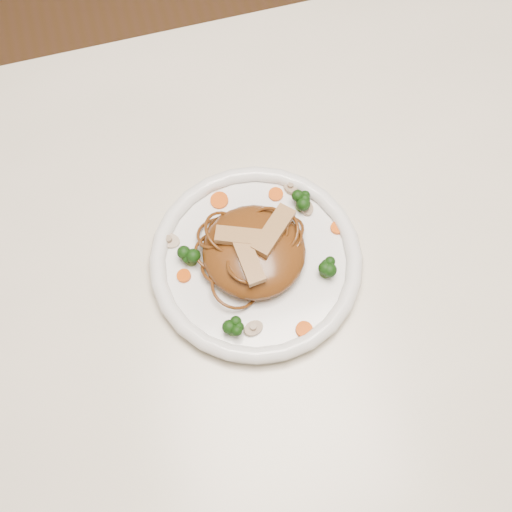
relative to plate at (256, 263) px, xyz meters
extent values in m
plane|color=brown|center=(0.07, -0.01, -0.76)|extent=(4.00, 4.00, 0.00)
cube|color=white|center=(0.07, -0.01, -0.03)|extent=(1.20, 0.80, 0.04)
cylinder|color=brown|center=(0.61, 0.33, -0.40)|extent=(0.06, 0.06, 0.71)
cylinder|color=white|center=(0.00, 0.00, 0.00)|extent=(0.32, 0.32, 0.02)
ellipsoid|color=#5C2F11|center=(0.00, 0.00, 0.03)|extent=(0.16, 0.16, 0.04)
cube|color=tan|center=(0.02, 0.01, 0.05)|extent=(0.06, 0.06, 0.01)
cube|color=tan|center=(-0.01, 0.02, 0.05)|extent=(0.07, 0.04, 0.01)
cube|color=tan|center=(-0.01, -0.01, 0.05)|extent=(0.03, 0.07, 0.01)
cylinder|color=#E05908|center=(0.05, 0.08, 0.01)|extent=(0.02, 0.02, 0.00)
cylinder|color=#E05908|center=(-0.09, 0.00, 0.01)|extent=(0.02, 0.02, 0.00)
cylinder|color=#E05908|center=(0.11, 0.01, 0.01)|extent=(0.02, 0.02, 0.00)
cylinder|color=#E05908|center=(-0.02, 0.09, 0.01)|extent=(0.02, 0.02, 0.00)
cylinder|color=#E05908|center=(0.03, -0.10, 0.01)|extent=(0.02, 0.02, 0.00)
cylinder|color=tan|center=(-0.03, -0.08, 0.01)|extent=(0.03, 0.03, 0.01)
cylinder|color=tan|center=(0.08, 0.05, 0.01)|extent=(0.02, 0.02, 0.01)
cylinder|color=tan|center=(-0.10, 0.05, 0.01)|extent=(0.04, 0.04, 0.01)
cylinder|color=tan|center=(0.07, 0.08, 0.01)|extent=(0.03, 0.03, 0.01)
camera|label=1|loc=(-0.08, -0.31, 0.74)|focal=46.50mm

